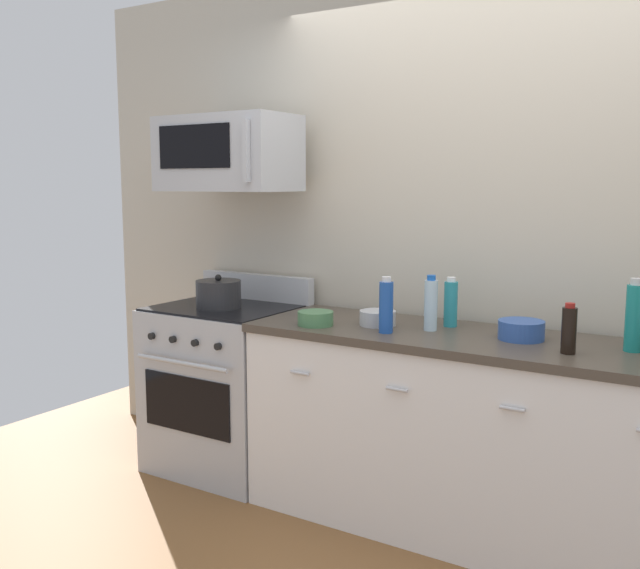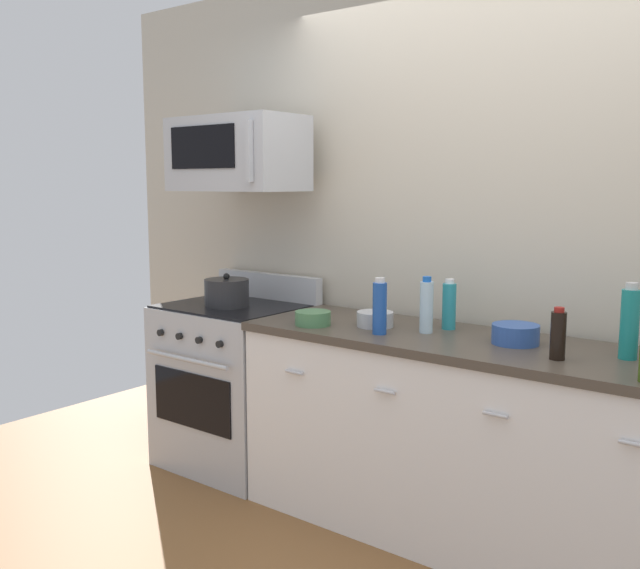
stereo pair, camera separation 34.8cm
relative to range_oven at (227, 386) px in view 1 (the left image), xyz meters
name	(u,v)px [view 1 (the left image)]	position (x,y,z in m)	size (l,w,h in m)	color
ground_plane	(474,532)	(1.46, 0.00, -0.47)	(6.30, 6.30, 0.00)	brown
back_wall	(512,234)	(1.46, 0.41, 0.88)	(5.25, 0.10, 2.70)	beige
counter_unit	(477,437)	(1.46, 0.00, -0.01)	(2.16, 0.66, 0.92)	white
range_oven	(227,386)	(0.00, 0.00, 0.00)	(0.76, 0.69, 1.07)	#B7BABF
microwave	(228,154)	(0.00, 0.04, 1.28)	(0.74, 0.44, 0.40)	#B7BABF
bottle_water_clear	(431,304)	(1.21, 0.01, 0.57)	(0.06, 0.06, 0.26)	silver
bottle_dish_soap	(451,303)	(1.25, 0.14, 0.56)	(0.06, 0.06, 0.24)	teal
bottle_soy_sauce_dark	(569,330)	(1.86, -0.12, 0.55)	(0.06, 0.06, 0.20)	black
bottle_sparkling_teal	(634,317)	(2.07, 0.06, 0.59)	(0.07, 0.07, 0.30)	#197F7A
bottle_soda_blue	(386,306)	(1.06, -0.15, 0.57)	(0.06, 0.06, 0.26)	#1E4CA5
bowl_green_glaze	(315,318)	(0.70, -0.17, 0.49)	(0.17, 0.17, 0.07)	#477A4C
bowl_blue_mixing	(521,329)	(1.62, 0.04, 0.49)	(0.20, 0.20, 0.08)	#2D519E
bowl_steel_prep	(378,318)	(0.95, -0.02, 0.49)	(0.17, 0.17, 0.07)	#B2B5BA
stockpot	(219,294)	(0.00, -0.05, 0.53)	(0.24, 0.24, 0.18)	#262628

